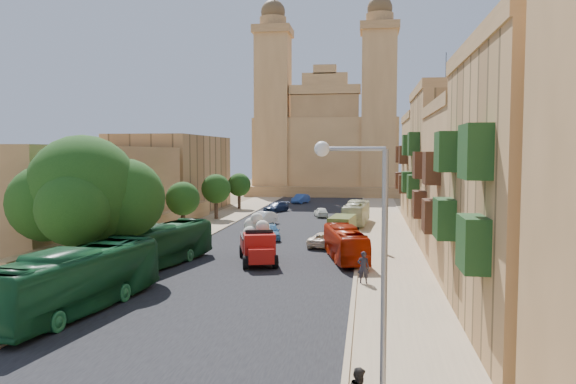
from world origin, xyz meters
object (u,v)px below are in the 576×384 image
(car_white_a, at_px, (263,219))
(bus_green_north, at_px, (160,245))
(bus_cream_east, at_px, (356,213))
(street_tree_b, at_px, (183,199))
(ficus_tree, at_px, (85,195))
(olive_pickup, at_px, (342,226))
(bus_red_east, at_px, (345,244))
(pedestrian_a, at_px, (363,267))
(bus_green_south, at_px, (77,280))
(car_white_b, at_px, (321,212))
(pedestrian_c, at_px, (385,243))
(car_blue_b, at_px, (301,199))
(car_blue_a, at_px, (270,231))
(streetlamp, at_px, (368,247))
(street_tree_d, at_px, (239,185))
(car_cream, at_px, (325,239))
(street_tree_c, at_px, (216,189))
(car_dkblue, at_px, (276,207))
(street_tree_a, at_px, (131,208))
(church, at_px, (327,143))
(red_truck, at_px, (258,241))

(car_white_a, bearing_deg, bus_green_north, -77.81)
(bus_cream_east, height_order, car_white_a, bus_cream_east)
(street_tree_b, height_order, bus_green_north, street_tree_b)
(ficus_tree, relative_size, car_white_a, 2.06)
(olive_pickup, relative_size, bus_green_north, 0.46)
(bus_red_east, distance_m, pedestrian_a, 7.36)
(bus_green_south, distance_m, pedestrian_a, 16.15)
(street_tree_b, distance_m, car_white_b, 19.96)
(bus_green_north, height_order, bus_cream_east, bus_green_north)
(street_tree_b, distance_m, pedestrian_c, 21.03)
(car_blue_b, bearing_deg, car_blue_a, -71.45)
(streetlamp, relative_size, pedestrian_a, 4.21)
(streetlamp, relative_size, car_blue_b, 1.93)
(olive_pickup, height_order, bus_green_south, bus_green_south)
(street_tree_d, bearing_deg, bus_red_east, -65.40)
(streetlamp, relative_size, car_cream, 1.87)
(bus_red_east, bearing_deg, pedestrian_c, -150.32)
(car_blue_a, distance_m, pedestrian_c, 11.76)
(car_cream, bearing_deg, bus_red_east, 122.03)
(street_tree_c, relative_size, car_blue_b, 1.25)
(car_blue_a, height_order, pedestrian_c, pedestrian_c)
(car_dkblue, bearing_deg, car_white_a, -63.27)
(ficus_tree, height_order, street_tree_c, ficus_tree)
(pedestrian_a, bearing_deg, car_cream, -70.30)
(street_tree_b, height_order, car_white_b, street_tree_b)
(car_white_b, bearing_deg, street_tree_a, 52.94)
(car_blue_b, bearing_deg, bus_green_south, -77.64)
(streetlamp, distance_m, car_dkblue, 58.10)
(car_white_a, xyz_separation_m, pedestrian_a, (11.01, -25.63, 0.26))
(church, height_order, car_cream, church)
(street_tree_c, bearing_deg, bus_green_south, -84.77)
(olive_pickup, bearing_deg, bus_red_east, -86.28)
(streetlamp, bearing_deg, car_cream, 96.53)
(car_blue_b, bearing_deg, streetlamp, -65.49)
(bus_red_east, bearing_deg, bus_green_north, 5.57)
(street_tree_d, relative_size, car_blue_a, 1.18)
(red_truck, relative_size, bus_red_east, 0.73)
(street_tree_b, xyz_separation_m, olive_pickup, (15.36, 0.36, -2.45))
(street_tree_d, height_order, bus_cream_east, street_tree_d)
(car_white_a, bearing_deg, car_cream, -39.14)
(street_tree_a, height_order, bus_green_north, street_tree_a)
(car_cream, relative_size, car_dkblue, 1.01)
(car_blue_a, bearing_deg, street_tree_d, 95.85)
(car_dkblue, bearing_deg, ficus_tree, -73.65)
(ficus_tree, bearing_deg, pedestrian_a, 5.32)
(car_dkblue, bearing_deg, car_blue_a, -58.41)
(olive_pickup, distance_m, pedestrian_a, 18.90)
(bus_cream_east, height_order, car_blue_a, bus_cream_east)
(ficus_tree, height_order, street_tree_d, ficus_tree)
(ficus_tree, relative_size, car_blue_a, 2.12)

